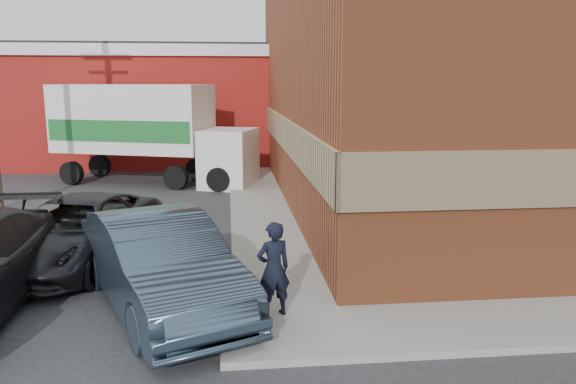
{
  "coord_description": "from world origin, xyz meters",
  "views": [
    {
      "loc": [
        -0.32,
        -8.99,
        3.95
      ],
      "look_at": [
        0.96,
        3.05,
        1.55
      ],
      "focal_mm": 35.0,
      "sensor_mm": 36.0,
      "label": 1
    }
  ],
  "objects_px": {
    "box_truck": "(151,127)",
    "warehouse": "(113,104)",
    "brick_building": "(498,58)",
    "man": "(274,269)",
    "suv_a": "(76,231)",
    "sedan": "(160,263)"
  },
  "relations": [
    {
      "from": "box_truck",
      "to": "warehouse",
      "type": "bearing_deg",
      "value": 130.93
    },
    {
      "from": "brick_building",
      "to": "warehouse",
      "type": "xyz_separation_m",
      "value": [
        -14.5,
        11.0,
        -1.87
      ]
    },
    {
      "from": "warehouse",
      "to": "man",
      "type": "xyz_separation_m",
      "value": [
        6.37,
        -20.25,
        -1.89
      ]
    },
    {
      "from": "suv_a",
      "to": "sedan",
      "type": "bearing_deg",
      "value": -38.78
    },
    {
      "from": "sedan",
      "to": "suv_a",
      "type": "bearing_deg",
      "value": 103.84
    },
    {
      "from": "man",
      "to": "sedan",
      "type": "xyz_separation_m",
      "value": [
        -1.92,
        0.75,
        -0.09
      ]
    },
    {
      "from": "man",
      "to": "suv_a",
      "type": "relative_size",
      "value": 0.31
    },
    {
      "from": "sedan",
      "to": "box_truck",
      "type": "xyz_separation_m",
      "value": [
        -1.75,
        12.64,
        1.36
      ]
    },
    {
      "from": "warehouse",
      "to": "brick_building",
      "type": "bearing_deg",
      "value": -37.2
    },
    {
      "from": "warehouse",
      "to": "sedan",
      "type": "relative_size",
      "value": 3.22
    },
    {
      "from": "sedan",
      "to": "suv_a",
      "type": "relative_size",
      "value": 0.98
    },
    {
      "from": "brick_building",
      "to": "man",
      "type": "height_order",
      "value": "brick_building"
    },
    {
      "from": "warehouse",
      "to": "man",
      "type": "distance_m",
      "value": 21.31
    },
    {
      "from": "sedan",
      "to": "brick_building",
      "type": "bearing_deg",
      "value": 16.67
    },
    {
      "from": "man",
      "to": "suv_a",
      "type": "bearing_deg",
      "value": -60.07
    },
    {
      "from": "sedan",
      "to": "suv_a",
      "type": "distance_m",
      "value": 3.5
    },
    {
      "from": "brick_building",
      "to": "box_truck",
      "type": "xyz_separation_m",
      "value": [
        -11.79,
        4.14,
        -2.48
      ]
    },
    {
      "from": "box_truck",
      "to": "brick_building",
      "type": "bearing_deg",
      "value": 0.08
    },
    {
      "from": "brick_building",
      "to": "box_truck",
      "type": "bearing_deg",
      "value": 160.64
    },
    {
      "from": "brick_building",
      "to": "man",
      "type": "distance_m",
      "value": 12.87
    },
    {
      "from": "man",
      "to": "suv_a",
      "type": "height_order",
      "value": "man"
    },
    {
      "from": "man",
      "to": "box_truck",
      "type": "distance_m",
      "value": 13.94
    }
  ]
}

